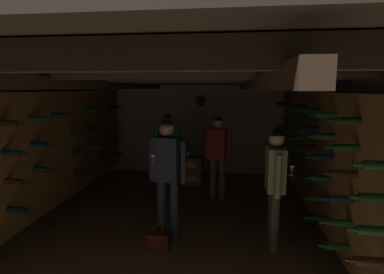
% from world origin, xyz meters
% --- Properties ---
extents(ground_plane, '(8.40, 8.40, 0.00)m').
position_xyz_m(ground_plane, '(0.00, 0.00, 0.00)').
color(ground_plane, '#7A6651').
extents(room_shell, '(4.72, 6.52, 2.41)m').
position_xyz_m(room_shell, '(0.00, 0.27, 1.42)').
color(room_shell, beige).
rests_on(room_shell, ground_plane).
extents(wine_crate_stack, '(0.52, 0.35, 0.60)m').
position_xyz_m(wine_crate_stack, '(-0.11, 2.29, 0.30)').
color(wine_crate_stack, brown).
rests_on(wine_crate_stack, ground_plane).
extents(display_bottle, '(0.08, 0.08, 0.35)m').
position_xyz_m(display_bottle, '(-0.14, 2.23, 0.74)').
color(display_bottle, '#0F2838').
rests_on(display_bottle, wine_crate_stack).
extents(person_host_center, '(0.53, 0.33, 1.70)m').
position_xyz_m(person_host_center, '(-0.08, -0.31, 1.03)').
color(person_host_center, '#232D4C').
rests_on(person_host_center, ground_plane).
extents(person_guest_far_right, '(0.51, 0.33, 1.59)m').
position_xyz_m(person_guest_far_right, '(0.54, 1.39, 0.95)').
color(person_guest_far_right, brown).
rests_on(person_guest_far_right, ground_plane).
extents(person_guest_mid_right, '(0.33, 0.54, 1.59)m').
position_xyz_m(person_guest_mid_right, '(1.34, -0.38, 0.95)').
color(person_guest_mid_right, '#4C473D').
rests_on(person_guest_mid_right, ground_plane).
extents(person_guest_rear_center, '(0.47, 0.44, 1.62)m').
position_xyz_m(person_guest_rear_center, '(-0.46, 1.57, 0.98)').
color(person_guest_rear_center, brown).
rests_on(person_guest_rear_center, ground_plane).
extents(handbag, '(0.28, 0.12, 0.35)m').
position_xyz_m(handbag, '(-0.16, -0.60, 0.12)').
color(handbag, '#591E19').
rests_on(handbag, ground_plane).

